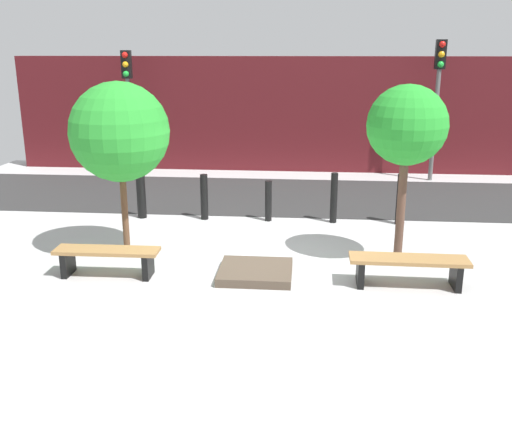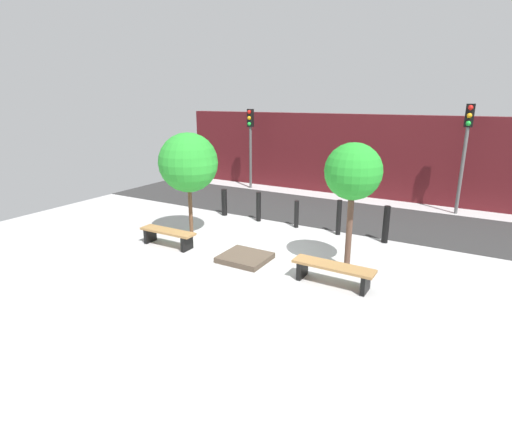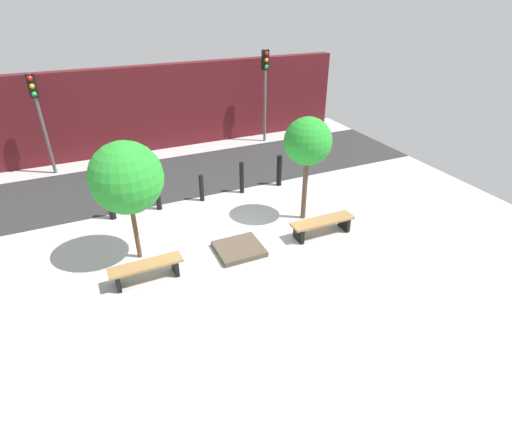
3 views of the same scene
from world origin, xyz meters
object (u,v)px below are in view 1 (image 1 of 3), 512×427
Objects in this scene: tree_behind_left_bench at (120,132)px; bollard_right at (334,198)px; bollard_left at (204,197)px; traffic_light_west at (128,90)px; planter_bed at (256,272)px; tree_behind_right_bench at (407,127)px; bollard_center at (268,201)px; bench_left at (107,257)px; traffic_light_mid_west at (438,85)px; bollard_far_right at (401,199)px; bollard_far_left at (141,197)px; bench_right at (408,266)px.

bollard_right is at bearing 31.24° from tree_behind_left_bench.
traffic_light_west is (-2.95, 4.40, 1.98)m from bollard_left.
traffic_light_west is at bearing 119.90° from planter_bed.
tree_behind_right_bench is 3.90m from bollard_center.
bench_left is at bearing -76.12° from traffic_light_west.
traffic_light_west is at bearing 103.21° from bench_left.
tree_behind_left_bench reaches higher than bench_left.
planter_bed is at bearing -160.92° from tree_behind_right_bench.
traffic_light_mid_west is at bearing 37.35° from bollard_left.
tree_behind_left_bench reaches higher than bollard_center.
bollard_right reaches higher than bollard_left.
bollard_left is at bearing 180.00° from bollard_far_right.
traffic_light_mid_west is (7.18, 4.40, 2.19)m from bollard_far_left.
bollard_left is at bearing -56.18° from traffic_light_west.
tree_behind_left_bench reaches higher than bench_right.
traffic_light_mid_west reaches higher than bollard_far_left.
bollard_left is (1.41, 0.00, 0.03)m from bollard_far_left.
traffic_light_west is at bearing 109.27° from bollard_far_left.
bollard_far_left is at bearing 180.00° from bollard_left.
bench_right is at bearing -54.18° from bollard_center.
tree_behind_left_bench is 0.87× the size of traffic_light_west.
traffic_light_west is (-1.92, 6.74, 0.24)m from tree_behind_left_bench.
tree_behind_right_bench is at bearing 0.00° from tree_behind_left_bench.
bollard_far_right is 0.31× the size of traffic_light_west.
bench_right is at bearing -48.86° from traffic_light_west.
bench_left is 8.30m from traffic_light_west.
traffic_light_mid_west reaches higher than tree_behind_left_bench.
bench_left is 0.55× the size of tree_behind_left_bench.
tree_behind_left_bench is 4.88m from tree_behind_right_bench.
bollard_far_right is at bearing 80.68° from tree_behind_right_bench.
bollard_left reaches higher than bollard_far_left.
bollard_right is (2.82, 0.00, 0.04)m from bollard_left.
bollard_center is (-2.44, 2.33, -1.95)m from tree_behind_right_bench.
bollard_far_left reaches higher than bollard_center.
planter_bed is 0.33× the size of traffic_light_west.
traffic_light_mid_west is at bearing 74.08° from tree_behind_right_bench.
bench_left is at bearing -179.33° from bench_right.
bollard_right is at bearing 107.59° from bench_right.
bench_right is 2.30m from tree_behind_right_bench.
tree_behind_right_bench is at bearing -23.94° from bollard_far_left.
bench_left is 3.53m from bollard_left.
tree_behind_left_bench reaches higher than bollard_left.
bollard_far_left reaches higher than bench_left.
bollard_center is at bearing 136.24° from tree_behind_right_bench.
bench_right is 0.60× the size of tree_behind_left_bench.
tree_behind_left_bench is at bearing -156.06° from bollard_far_right.
tree_behind_left_bench is 9.58m from traffic_light_mid_west.
tree_behind_left_bench is (-2.44, 0.84, 2.17)m from planter_bed.
traffic_light_west reaches higher than tree_behind_left_bench.
bench_right is at bearing -90.00° from tree_behind_right_bench.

